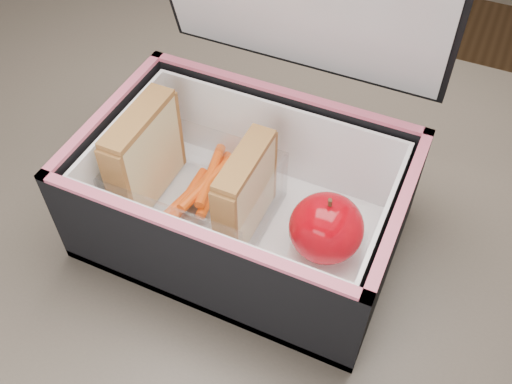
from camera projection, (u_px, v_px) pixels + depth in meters
kitchen_table at (259, 258)px, 0.73m from camera, size 1.20×0.80×0.75m
lunch_bag at (245, 188)px, 0.60m from camera, size 0.33×0.28×0.33m
plastic_tub at (196, 188)px, 0.63m from camera, size 0.17×0.12×0.07m
sandwich_left at (145, 155)px, 0.62m from camera, size 0.03×0.10×0.12m
sandwich_right at (246, 193)px, 0.59m from camera, size 0.03×0.10×0.11m
carrot_sticks at (202, 186)px, 0.65m from camera, size 0.05×0.13×0.03m
paper_napkin at (325, 249)px, 0.61m from camera, size 0.08×0.09×0.01m
red_apple at (326, 228)px, 0.58m from camera, size 0.08×0.08×0.08m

